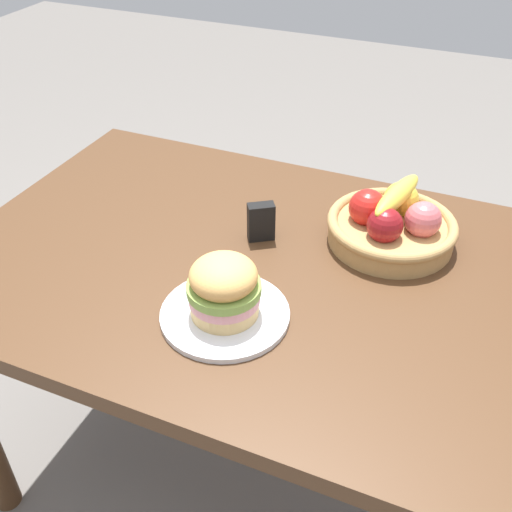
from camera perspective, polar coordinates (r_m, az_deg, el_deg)
name	(u,v)px	position (r m, az deg, el deg)	size (l,w,h in m)	color
ground_plane	(266,468)	(1.86, 0.91, -19.42)	(8.00, 8.00, 0.00)	slate
dining_table	(268,300)	(1.37, 1.17, -4.16)	(1.40, 0.90, 0.75)	#4C301C
plate	(225,314)	(1.18, -2.95, -5.52)	(0.25, 0.25, 0.01)	white
sandwich	(224,287)	(1.13, -3.05, -2.99)	(0.14, 0.14, 0.13)	#E5BC75
fruit_basket	(392,223)	(1.38, 12.71, 3.01)	(0.29, 0.29, 0.14)	tan
napkin_holder	(261,222)	(1.36, 0.48, 3.25)	(0.06, 0.03, 0.09)	black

